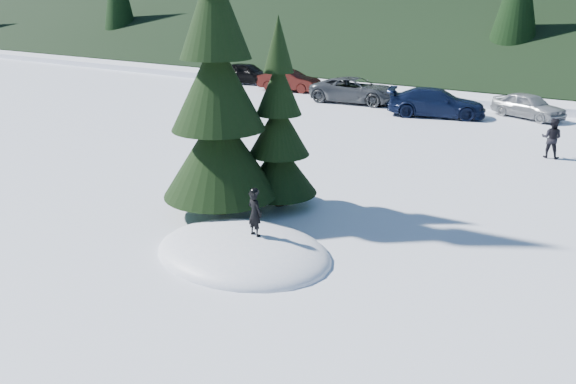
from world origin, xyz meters
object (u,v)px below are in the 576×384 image
Objects in this scene: car_4 at (528,106)px; spruce_tall at (217,96)px; spruce_short at (279,135)px; child_skier at (255,213)px; car_3 at (436,103)px; car_1 at (289,81)px; car_2 at (355,90)px; adult_0 at (552,138)px; car_0 at (247,73)px.

spruce_tall is at bearing -168.78° from car_4.
spruce_tall is 2.32× the size of car_4.
spruce_short is 4.88× the size of child_skier.
car_3 is (0.10, 16.65, -2.61)m from spruce_tall.
spruce_tall is 2.10× the size of car_1.
car_3 reaches higher than car_4.
spruce_tall reaches higher than car_3.
car_4 is at bearing -91.62° from car_2.
adult_0 is (6.51, 11.46, -2.56)m from spruce_tall.
child_skier is 18.43m from car_3.
child_skier is 13.71m from adult_0.
car_2 is (-7.68, 19.53, -0.31)m from child_skier.
child_skier is 0.21× the size of car_2.
spruce_short is 21.47m from car_1.
car_2 is (-6.24, 16.51, -1.38)m from spruce_short.
car_2 is at bearing 59.74° from car_3.
car_0 is 0.85× the size of car_2.
car_4 is at bearing 77.73° from spruce_tall.
spruce_short is 1.45× the size of car_4.
child_skier is at bearing -161.14° from car_4.
adult_0 is 0.31× the size of car_3.
child_skier reaches higher than car_2.
spruce_short is at bearing -166.64° from car_2.
car_4 is at bearing 79.93° from spruce_short.
child_skier is 0.72× the size of adult_0.
car_3 is at bearing -38.74° from adult_0.
car_3 is at bearing -116.15° from car_0.
car_4 is at bearing -71.64° from adult_0.
car_3 is at bearing 89.67° from spruce_tall.
car_0 is 4.40m from car_1.
spruce_tall is at bearing -23.42° from child_skier.
car_0 is 1.07× the size of car_1.
spruce_tall is at bearing 60.61° from adult_0.
child_skier is at bearing 72.93° from adult_0.
car_4 is (1.66, 20.47, -0.40)m from child_skier.
car_1 reaches higher than car_4.
car_2 reaches higher than car_3.
spruce_short is 17.78m from car_4.
adult_0 reaches higher than car_4.
spruce_short is (1.00, 1.40, -1.22)m from spruce_tall.
car_3 is (-0.90, 15.25, -1.39)m from spruce_short.
car_2 is (-5.24, 17.91, -2.60)m from spruce_tall.
spruce_tall is 22.26m from car_1.
spruce_tall reaches higher than spruce_short.
car_2 is at bearing -28.52° from adult_0.
adult_0 is at bearing 60.38° from spruce_tall.
car_1 is at bearing 68.68° from car_2.
child_skier is at bearing -154.11° from car_0.
adult_0 reaches higher than car_0.
car_4 is (-2.42, 7.38, -0.13)m from adult_0.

